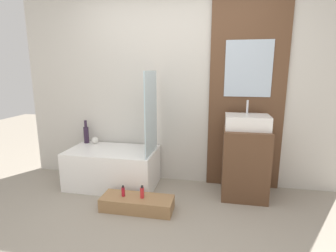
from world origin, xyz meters
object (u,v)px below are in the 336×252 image
(bathtub, at_px, (113,167))
(vase_tall_dark, at_px, (86,134))
(wooden_step_bench, at_px, (137,203))
(vase_round_light, at_px, (95,140))
(sink, at_px, (247,122))
(bottle_soap_secondary, at_px, (142,192))
(bottle_soap_primary, at_px, (123,191))

(bathtub, relative_size, vase_tall_dark, 3.51)
(wooden_step_bench, distance_m, vase_round_light, 1.23)
(sink, distance_m, vase_round_light, 2.05)
(sink, xyz_separation_m, vase_round_light, (-2.01, 0.18, -0.37))
(bathtub, distance_m, vase_tall_dark, 0.66)
(bathtub, bearing_deg, wooden_step_bench, -47.10)
(bathtub, height_order, vase_round_light, vase_round_light)
(bathtub, height_order, wooden_step_bench, bathtub)
(bottle_soap_secondary, bearing_deg, sink, 27.90)
(vase_tall_dark, height_order, bottle_soap_primary, vase_tall_dark)
(vase_tall_dark, bearing_deg, bottle_soap_primary, -43.36)
(bottle_soap_primary, bearing_deg, wooden_step_bench, 0.00)
(sink, distance_m, vase_tall_dark, 2.18)
(bathtub, relative_size, wooden_step_bench, 1.44)
(bathtub, relative_size, bottle_soap_primary, 9.37)
(bottle_soap_primary, distance_m, bottle_soap_secondary, 0.22)
(sink, bearing_deg, bottle_soap_primary, -156.11)
(wooden_step_bench, relative_size, vase_round_light, 8.23)
(bathtub, height_order, bottle_soap_secondary, bathtub)
(bottle_soap_primary, xyz_separation_m, bottle_soap_secondary, (0.22, -0.00, 0.01))
(bathtub, distance_m, wooden_step_bench, 0.76)
(bottle_soap_primary, bearing_deg, vase_round_light, 132.00)
(vase_round_light, bearing_deg, bathtub, -33.27)
(wooden_step_bench, distance_m, bottle_soap_primary, 0.20)
(vase_tall_dark, bearing_deg, sink, -5.11)
(bottle_soap_primary, bearing_deg, vase_tall_dark, 136.64)
(sink, height_order, bottle_soap_secondary, sink)
(bathtub, bearing_deg, bottle_soap_primary, -57.51)
(bathtub, xyz_separation_m, bottle_soap_secondary, (0.56, -0.54, -0.04))
(sink, relative_size, bottle_soap_secondary, 3.51)
(vase_tall_dark, bearing_deg, wooden_step_bench, -38.41)
(bathtub, height_order, sink, sink)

